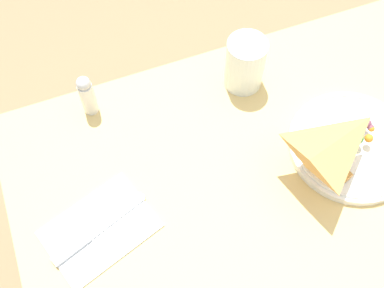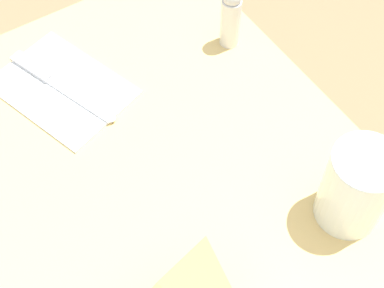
{
  "view_description": "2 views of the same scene",
  "coord_description": "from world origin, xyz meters",
  "px_view_note": "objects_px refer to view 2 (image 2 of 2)",
  "views": [
    {
      "loc": [
        -0.42,
        -0.25,
        1.61
      ],
      "look_at": [
        -0.26,
        0.17,
        0.81
      ],
      "focal_mm": 45.0,
      "sensor_mm": 36.0,
      "label": 1
    },
    {
      "loc": [
        0.09,
        -0.06,
        1.44
      ],
      "look_at": [
        -0.25,
        0.16,
        0.83
      ],
      "focal_mm": 55.0,
      "sensor_mm": 36.0,
      "label": 2
    }
  ],
  "objects_px": {
    "butter_knife": "(57,83)",
    "napkin_folded": "(62,88)",
    "salt_shaker": "(231,16)",
    "milk_glass": "(355,189)"
  },
  "relations": [
    {
      "from": "butter_knife",
      "to": "napkin_folded",
      "type": "bearing_deg",
      "value": -0.0
    },
    {
      "from": "napkin_folded",
      "to": "butter_knife",
      "type": "xyz_separation_m",
      "value": [
        -0.01,
        -0.0,
        0.0
      ]
    },
    {
      "from": "salt_shaker",
      "to": "milk_glass",
      "type": "bearing_deg",
      "value": -8.05
    },
    {
      "from": "napkin_folded",
      "to": "butter_knife",
      "type": "relative_size",
      "value": 1.15
    },
    {
      "from": "milk_glass",
      "to": "butter_knife",
      "type": "bearing_deg",
      "value": -150.75
    },
    {
      "from": "milk_glass",
      "to": "napkin_folded",
      "type": "height_order",
      "value": "milk_glass"
    },
    {
      "from": "napkin_folded",
      "to": "butter_knife",
      "type": "distance_m",
      "value": 0.01
    },
    {
      "from": "napkin_folded",
      "to": "salt_shaker",
      "type": "relative_size",
      "value": 2.13
    },
    {
      "from": "milk_glass",
      "to": "butter_knife",
      "type": "relative_size",
      "value": 0.62
    },
    {
      "from": "milk_glass",
      "to": "napkin_folded",
      "type": "xyz_separation_m",
      "value": [
        -0.38,
        -0.21,
        -0.05
      ]
    }
  ]
}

